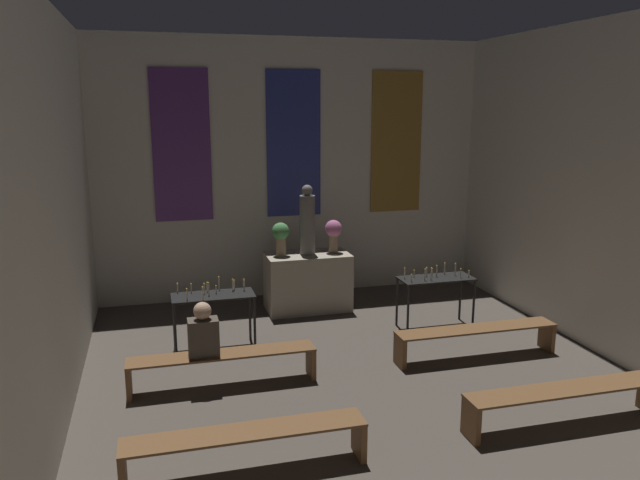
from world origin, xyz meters
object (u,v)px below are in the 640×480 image
(pew_back_right, at_px, (476,335))
(pew_third_right, at_px, (565,397))
(statue, at_px, (307,222))
(candle_rack_left, at_px, (213,302))
(altar, at_px, (308,282))
(flower_vase_right, at_px, (333,232))
(person_seated, at_px, (203,332))
(pew_back_left, at_px, (223,361))
(candle_rack_right, at_px, (436,284))
(flower_vase_left, at_px, (281,235))
(pew_third_left, at_px, (246,441))

(pew_back_right, bearing_deg, pew_third_right, -90.00)
(statue, distance_m, candle_rack_left, 2.30)
(statue, bearing_deg, candle_rack_left, -141.41)
(altar, distance_m, pew_third_right, 4.81)
(statue, height_order, flower_vase_right, statue)
(candle_rack_left, distance_m, person_seated, 1.27)
(flower_vase_right, distance_m, person_seated, 3.56)
(candle_rack_left, bearing_deg, pew_back_left, -90.84)
(candle_rack_left, bearing_deg, altar, 38.59)
(flower_vase_right, height_order, candle_rack_left, flower_vase_right)
(pew_back_left, relative_size, person_seated, 3.41)
(flower_vase_right, relative_size, pew_third_right, 0.24)
(flower_vase_right, bearing_deg, candle_rack_right, -47.47)
(flower_vase_left, relative_size, candle_rack_left, 0.48)
(candle_rack_left, xyz_separation_m, person_seated, (-0.24, -1.25, 0.03))
(altar, relative_size, pew_third_left, 0.61)
(candle_rack_right, xyz_separation_m, pew_third_left, (-3.39, -3.15, -0.36))
(pew_third_left, bearing_deg, altar, 69.24)
(flower_vase_left, relative_size, person_seated, 0.82)
(pew_back_right, bearing_deg, flower_vase_right, 115.86)
(statue, xyz_separation_m, flower_vase_right, (0.45, 0.00, -0.19))
(flower_vase_left, relative_size, candle_rack_right, 0.48)
(pew_back_right, bearing_deg, statue, 123.29)
(candle_rack_right, bearing_deg, person_seated, -160.93)
(flower_vase_right, distance_m, pew_third_left, 5.08)
(statue, xyz_separation_m, candle_rack_left, (-1.69, -1.35, -0.80))
(pew_back_right, bearing_deg, candle_rack_right, 90.95)
(pew_third_left, bearing_deg, candle_rack_right, 42.89)
(flower_vase_right, height_order, pew_back_left, flower_vase_right)
(statue, height_order, pew_third_right, statue)
(pew_third_left, distance_m, pew_back_right, 3.90)
(altar, distance_m, candle_rack_right, 2.17)
(candle_rack_left, distance_m, pew_back_left, 1.30)
(candle_rack_left, relative_size, candle_rack_right, 1.00)
(candle_rack_right, bearing_deg, altar, 141.31)
(statue, relative_size, candle_rack_left, 1.01)
(pew_third_right, bearing_deg, flower_vase_right, 105.63)
(statue, relative_size, flower_vase_right, 2.10)
(candle_rack_left, bearing_deg, statue, 38.59)
(person_seated, bearing_deg, candle_rack_right, 19.07)
(flower_vase_left, relative_size, pew_third_right, 0.24)
(pew_back_left, height_order, pew_back_right, same)
(flower_vase_left, distance_m, person_seated, 3.04)
(pew_third_right, relative_size, pew_back_left, 1.00)
(candle_rack_right, xyz_separation_m, pew_third_right, (0.02, -3.15, -0.36))
(candle_rack_right, distance_m, pew_back_right, 1.30)
(statue, relative_size, pew_third_left, 0.51)
(pew_third_right, bearing_deg, statue, 110.76)
(candle_rack_left, distance_m, pew_third_right, 4.65)
(candle_rack_left, bearing_deg, flower_vase_right, 32.25)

